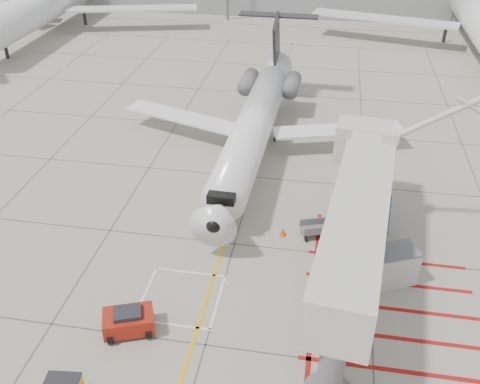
# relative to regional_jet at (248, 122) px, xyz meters

# --- Properties ---
(ground_plane) EXTENTS (260.00, 260.00, 0.00)m
(ground_plane) POSITION_rel_regional_jet_xyz_m (0.63, -13.05, -3.91)
(ground_plane) COLOR #9E9B88
(ground_plane) RESTS_ON ground
(regional_jet) EXTENTS (24.47, 30.49, 7.83)m
(regional_jet) POSITION_rel_regional_jet_xyz_m (0.00, 0.00, 0.00)
(regional_jet) COLOR white
(regional_jet) RESTS_ON ground_plane
(jet_bridge) EXTENTS (11.31, 20.10, 7.66)m
(jet_bridge) POSITION_rel_regional_jet_xyz_m (7.38, -12.42, -0.08)
(jet_bridge) COLOR beige
(jet_bridge) RESTS_ON ground_plane
(pushback_tug) EXTENTS (2.84, 2.30, 1.43)m
(pushback_tug) POSITION_rel_regional_jet_xyz_m (-3.28, -16.80, -3.20)
(pushback_tug) COLOR maroon
(pushback_tug) RESTS_ON ground_plane
(baggage_cart) EXTENTS (1.93, 1.55, 1.06)m
(baggage_cart) POSITION_rel_regional_jet_xyz_m (5.38, -7.45, -3.38)
(baggage_cart) COLOR slate
(baggage_cart) RESTS_ON ground_plane
(ground_power_unit) EXTENTS (3.07, 2.50, 2.12)m
(ground_power_unit) POSITION_rel_regional_jet_xyz_m (9.64, -10.81, -2.86)
(ground_power_unit) COLOR beige
(ground_power_unit) RESTS_ON ground_plane
(cone_nose) EXTENTS (0.39, 0.39, 0.55)m
(cone_nose) POSITION_rel_regional_jet_xyz_m (-1.21, -8.77, -3.64)
(cone_nose) COLOR #FC4F0D
(cone_nose) RESTS_ON ground_plane
(cone_side) EXTENTS (0.40, 0.40, 0.55)m
(cone_side) POSITION_rel_regional_jet_xyz_m (3.45, -7.69, -3.64)
(cone_side) COLOR #EC440C
(cone_side) RESTS_ON ground_plane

